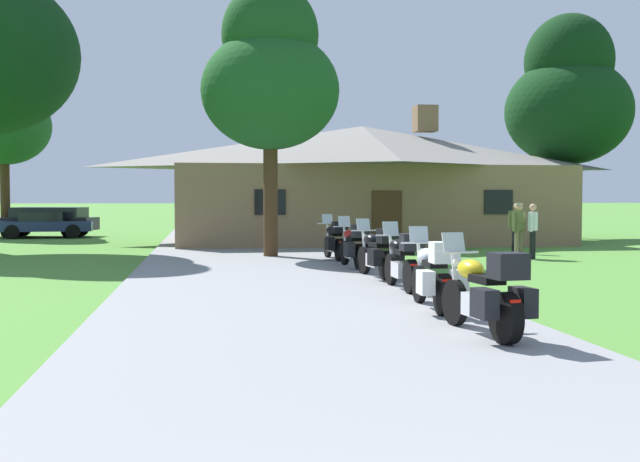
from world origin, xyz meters
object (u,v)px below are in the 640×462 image
object	(u,v)px
motorcycle_yellow_nearest_to_camera	(487,295)
tree_by_lodge_front	(270,75)
motorcycle_black_third_in_row	(403,261)
motorcycle_red_fifth_in_row	(355,246)
motorcycle_black_farthest_in_row	(335,241)
tree_right_of_lodge	(568,97)
parked_black_suv_far_left	(47,220)
bystander_olive_shirt_near_lodge	(519,227)
tree_left_far	(4,115)
bystander_olive_shirt_beside_signpost	(517,225)
motorcycle_black_fourth_in_row	(379,253)
parked_navy_sedan_far_left	(45,224)
bystander_white_shirt_by_tree	(533,228)
motorcycle_white_second_in_row	(435,276)

from	to	relation	value
motorcycle_yellow_nearest_to_camera	tree_by_lodge_front	distance (m)	14.96
motorcycle_black_third_in_row	tree_by_lodge_front	size ratio (longest dim) A/B	0.25
motorcycle_red_fifth_in_row	motorcycle_black_farthest_in_row	world-z (taller)	same
tree_right_of_lodge	parked_black_suv_far_left	world-z (taller)	tree_right_of_lodge
bystander_olive_shirt_near_lodge	tree_right_of_lodge	xyz separation A→B (m)	(6.95, 10.80, 5.48)
motorcycle_black_farthest_in_row	motorcycle_yellow_nearest_to_camera	bearing A→B (deg)	-94.83
motorcycle_red_fifth_in_row	motorcycle_black_farthest_in_row	bearing A→B (deg)	86.61
motorcycle_black_third_in_row	tree_left_far	xyz separation A→B (m)	(-13.19, 23.94, 5.16)
bystander_olive_shirt_beside_signpost	tree_left_far	xyz separation A→B (m)	(-19.61, 14.34, 4.84)
tree_right_of_lodge	tree_by_lodge_front	bearing A→B (deg)	-146.82
motorcycle_black_fourth_in_row	motorcycle_black_farthest_in_row	world-z (taller)	same
parked_black_suv_far_left	bystander_olive_shirt_beside_signpost	bearing A→B (deg)	-116.48
bystander_olive_shirt_near_lodge	tree_left_far	size ratio (longest dim) A/B	0.19
motorcycle_black_third_in_row	parked_black_suv_far_left	distance (m)	25.80
tree_left_far	parked_navy_sedan_far_left	xyz separation A→B (m)	(2.13, -1.66, -5.13)
tree_right_of_lodge	motorcycle_red_fifth_in_row	bearing A→B (deg)	-132.65
motorcycle_black_fourth_in_row	motorcycle_red_fifth_in_row	distance (m)	2.51
bystander_olive_shirt_near_lodge	bystander_white_shirt_by_tree	world-z (taller)	bystander_olive_shirt_near_lodge
motorcycle_yellow_nearest_to_camera	bystander_olive_shirt_near_lodge	bearing A→B (deg)	58.78
motorcycle_red_fifth_in_row	bystander_white_shirt_by_tree	distance (m)	6.60
motorcycle_white_second_in_row	bystander_olive_shirt_near_lodge	bearing A→B (deg)	62.21
motorcycle_red_fifth_in_row	bystander_olive_shirt_near_lodge	distance (m)	6.31
parked_navy_sedan_far_left	tree_by_lodge_front	bearing A→B (deg)	-148.28
motorcycle_black_third_in_row	motorcycle_black_farthest_in_row	bearing A→B (deg)	89.62
motorcycle_yellow_nearest_to_camera	motorcycle_black_fourth_in_row	size ratio (longest dim) A/B	1.00
motorcycle_black_fourth_in_row	motorcycle_red_fifth_in_row	xyz separation A→B (m)	(-0.05, 2.51, 0.00)
motorcycle_black_farthest_in_row	bystander_olive_shirt_near_lodge	distance (m)	5.71
motorcycle_black_farthest_in_row	tree_by_lodge_front	distance (m)	5.54
motorcycle_yellow_nearest_to_camera	motorcycle_black_fourth_in_row	bearing A→B (deg)	81.55
bystander_white_shirt_by_tree	motorcycle_black_farthest_in_row	bearing A→B (deg)	127.53
tree_right_of_lodge	bystander_olive_shirt_near_lodge	bearing A→B (deg)	-122.75
motorcycle_white_second_in_row	motorcycle_black_fourth_in_row	xyz separation A→B (m)	(0.25, 4.95, 0.00)
motorcycle_black_fourth_in_row	tree_right_of_lodge	bearing A→B (deg)	44.20
motorcycle_black_third_in_row	motorcycle_black_fourth_in_row	xyz separation A→B (m)	(0.04, 2.22, -0.01)
motorcycle_black_third_in_row	bystander_olive_shirt_beside_signpost	distance (m)	11.55
motorcycle_black_fourth_in_row	parked_navy_sedan_far_left	xyz separation A→B (m)	(-11.10, 20.07, 0.03)
motorcycle_black_third_in_row	motorcycle_black_farthest_in_row	size ratio (longest dim) A/B	1.00
parked_black_suv_far_left	parked_navy_sedan_far_left	bearing A→B (deg)	-162.20
motorcycle_black_third_in_row	bystander_olive_shirt_near_lodge	size ratio (longest dim) A/B	1.24
bystander_olive_shirt_beside_signpost	parked_black_suv_far_left	distance (m)	22.27
motorcycle_black_third_in_row	bystander_white_shirt_by_tree	distance (m)	9.56
bystander_olive_shirt_near_lodge	motorcycle_black_third_in_row	bearing A→B (deg)	-157.60
bystander_white_shirt_by_tree	tree_by_lodge_front	size ratio (longest dim) A/B	0.20
bystander_white_shirt_by_tree	parked_black_suv_far_left	size ratio (longest dim) A/B	0.34
motorcycle_black_farthest_in_row	bystander_olive_shirt_beside_signpost	xyz separation A→B (m)	(6.49, 2.36, 0.32)
motorcycle_black_third_in_row	tree_by_lodge_front	world-z (taller)	tree_by_lodge_front
motorcycle_yellow_nearest_to_camera	motorcycle_black_farthest_in_row	size ratio (longest dim) A/B	1.00
motorcycle_yellow_nearest_to_camera	tree_by_lodge_front	size ratio (longest dim) A/B	0.25
bystander_olive_shirt_beside_signpost	bystander_white_shirt_by_tree	bearing A→B (deg)	117.97
tree_left_far	parked_black_suv_far_left	distance (m)	5.43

